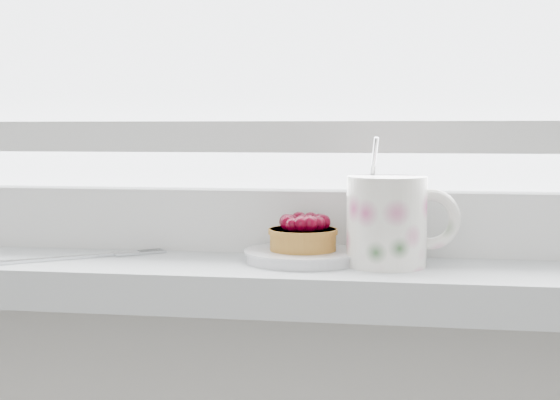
% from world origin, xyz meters
% --- Properties ---
extents(saucer, '(0.12, 0.12, 0.01)m').
position_xyz_m(saucer, '(-0.00, 1.90, 0.95)').
color(saucer, silver).
rests_on(saucer, windowsill).
extents(raspberry_tart, '(0.07, 0.07, 0.04)m').
position_xyz_m(raspberry_tart, '(-0.00, 1.90, 0.97)').
color(raspberry_tart, '#986221').
rests_on(raspberry_tart, saucer).
extents(floral_mug, '(0.12, 0.09, 0.13)m').
position_xyz_m(floral_mug, '(0.09, 1.89, 0.99)').
color(floral_mug, white).
rests_on(floral_mug, windowsill).
extents(fork, '(0.15, 0.12, 0.00)m').
position_xyz_m(fork, '(-0.24, 1.88, 0.94)').
color(fork, silver).
rests_on(fork, windowsill).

